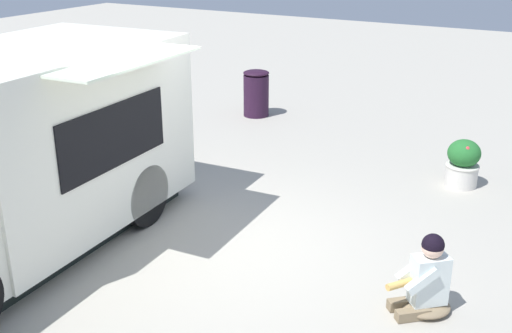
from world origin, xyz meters
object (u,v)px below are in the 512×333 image
(food_truck, at_px, (9,161))
(person_customer, at_px, (426,281))
(planter_flowering_far, at_px, (463,163))
(trash_bin, at_px, (256,93))

(food_truck, xyz_separation_m, person_customer, (-1.06, 4.82, -0.79))
(food_truck, height_order, person_customer, food_truck)
(person_customer, xyz_separation_m, planter_flowering_far, (-3.69, -0.42, 0.01))
(food_truck, relative_size, person_customer, 5.66)
(food_truck, xyz_separation_m, trash_bin, (-6.59, -0.29, -0.66))
(planter_flowering_far, relative_size, trash_bin, 0.76)
(food_truck, bearing_deg, person_customer, 102.45)
(person_customer, bearing_deg, planter_flowering_far, -173.52)
(food_truck, relative_size, trash_bin, 5.20)
(food_truck, bearing_deg, trash_bin, -177.52)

